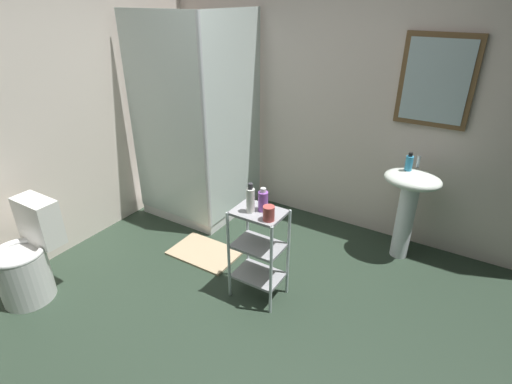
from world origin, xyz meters
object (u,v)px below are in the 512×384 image
Objects in this scene: lotion_bottle_white at (250,200)px; rinse_cup at (269,213)px; toilet at (28,260)px; conditioner_bottle_purple at (263,201)px; bath_mat at (205,252)px; pedestal_sink at (409,197)px; hand_soap_bottle at (409,163)px; shower_stall at (202,172)px; storage_cart at (259,247)px.

lotion_bottle_white reaches higher than rinse_cup.
toilet is 1.84m from conditioner_bottle_purple.
conditioner_bottle_purple is at bearing -13.48° from bath_mat.
hand_soap_bottle reaches higher than pedestal_sink.
shower_stall is 2.00m from pedestal_sink.
shower_stall is at bearing 146.56° from conditioner_bottle_purple.
bath_mat is at bearing 166.52° from conditioner_bottle_purple.
hand_soap_bottle reaches higher than conditioner_bottle_purple.
pedestal_sink is 1.35m from conditioner_bottle_purple.
toilet is 1.87m from rinse_cup.
rinse_cup is at bearing -29.26° from storage_cart.
toilet is at bearing -148.49° from storage_cart.
pedestal_sink is 1.37m from rinse_cup.
rinse_cup is 1.16m from bath_mat.
lotion_bottle_white is (1.13, -0.85, 0.37)m from shower_stall.
pedestal_sink is at bearing 53.43° from lotion_bottle_white.
lotion_bottle_white is (-0.85, -1.14, 0.26)m from pedestal_sink.
conditioner_bottle_purple is at bearing 56.91° from storage_cart.
shower_stall is 2.47× the size of pedestal_sink.
lotion_bottle_white is 1.08m from bath_mat.
pedestal_sink is 5.31× the size of hand_soap_bottle.
lotion_bottle_white reaches higher than pedestal_sink.
pedestal_sink is 1.37m from storage_cart.
lotion_bottle_white is (-0.04, -0.04, 0.40)m from storage_cart.
hand_soap_bottle is 0.88× the size of conditioner_bottle_purple.
toilet reaches higher than bath_mat.
hand_soap_bottle is 0.25× the size of bath_mat.
storage_cart is at bearing -123.09° from conditioner_bottle_purple.
shower_stall is 1.48m from conditioner_bottle_purple.
lotion_bottle_white is (1.44, 0.87, 0.52)m from toilet.
shower_stall is 1.76m from toilet.
conditioner_bottle_purple is 1.09m from bath_mat.
storage_cart is (1.48, 0.91, 0.12)m from toilet.
toilet is 7.32× the size of rinse_cup.
pedestal_sink is 7.80× the size of rinse_cup.
conditioner_bottle_purple is (0.02, 0.03, 0.38)m from storage_cart.
hand_soap_bottle is at bearing 9.00° from shower_stall.
hand_soap_bottle is (2.23, 2.03, 0.56)m from toilet.
toilet is at bearing -125.43° from bath_mat.
shower_stall is 2.63× the size of toilet.
conditioner_bottle_purple is 0.09m from lotion_bottle_white.
storage_cart is 4.25× the size of conditioner_bottle_purple.
conditioner_bottle_purple is at bearing -126.06° from pedestal_sink.
storage_cart is at bearing 31.51° from toilet.
toilet is at bearing -137.68° from hand_soap_bottle.
rinse_cup reaches higher than pedestal_sink.
bath_mat is (-1.50, -0.91, -0.57)m from pedestal_sink.
shower_stall reaches higher than rinse_cup.
hand_soap_bottle is at bearing 62.04° from rinse_cup.
storage_cart is 3.36× the size of lotion_bottle_white.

